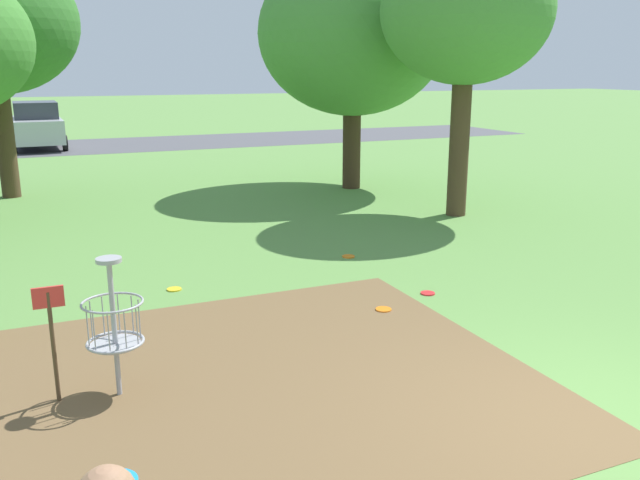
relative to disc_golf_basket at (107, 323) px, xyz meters
The scene contains 11 objects.
ground_plane 4.72m from the disc_golf_basket, 32.02° to the right, with size 160.00×160.00×0.00m, color #5B8942.
dirt_tee_pad 1.72m from the disc_golf_basket, 11.49° to the right, with size 5.30×5.12×0.01m, color brown.
disc_golf_basket is the anchor object (origin of this frame).
frisbee_near_basket 3.78m from the disc_golf_basket, 15.71° to the left, with size 0.21×0.21×0.02m, color orange.
frisbee_by_tee 3.27m from the disc_golf_basket, 67.79° to the left, with size 0.21×0.21×0.02m, color gold.
frisbee_mid_grass 5.56m from the disc_golf_basket, 39.29° to the left, with size 0.21×0.21×0.02m, color orange.
frisbee_scattered_b 4.71m from the disc_golf_basket, 16.56° to the left, with size 0.20×0.20×0.02m, color red.
tree_near_left 10.26m from the disc_golf_basket, 35.22° to the left, with size 3.50×3.50×5.74m.
tree_mid_center 12.45m from the disc_golf_basket, 52.57° to the left, with size 4.83×4.83×6.01m.
parking_lot_strip 23.12m from the disc_golf_basket, 80.16° to the left, with size 36.00×6.00×0.01m, color #4C4C51.
parked_car_center_left 22.71m from the disc_golf_basket, 90.34° to the left, with size 2.04×4.23×1.84m.
Camera 1 is at (-4.46, -3.74, 3.09)m, focal length 37.23 mm.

